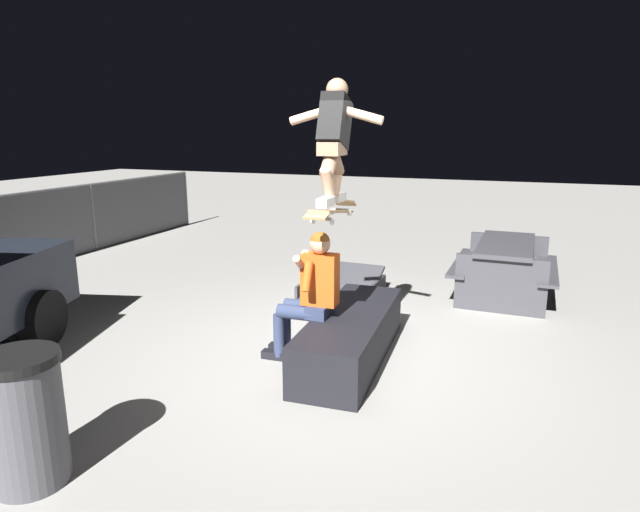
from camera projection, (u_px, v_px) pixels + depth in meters
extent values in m
plane|color=gray|center=(342.00, 357.00, 5.45)|extent=(40.00, 40.00, 0.00)
cube|color=black|center=(351.00, 336.00, 5.36)|extent=(2.06, 0.75, 0.48)
cube|color=#2D3856|center=(320.00, 310.00, 5.24)|extent=(0.32, 0.20, 0.12)
cube|color=#D15119|center=(320.00, 279.00, 5.17)|extent=(0.22, 0.35, 0.50)
sphere|color=tan|center=(320.00, 244.00, 5.08)|extent=(0.20, 0.20, 0.20)
sphere|color=brown|center=(320.00, 242.00, 5.08)|extent=(0.19, 0.19, 0.19)
cylinder|color=#D15119|center=(307.00, 277.00, 4.98)|extent=(0.19, 0.09, 0.29)
cylinder|color=tan|center=(300.00, 263.00, 5.06)|extent=(0.24, 0.08, 0.19)
cylinder|color=#D15119|center=(320.00, 266.00, 5.35)|extent=(0.19, 0.09, 0.29)
cylinder|color=tan|center=(308.00, 258.00, 5.28)|extent=(0.24, 0.08, 0.19)
cylinder|color=#2D3856|center=(298.00, 313.00, 5.22)|extent=(0.16, 0.41, 0.14)
cylinder|color=#2D3856|center=(279.00, 335.00, 5.34)|extent=(0.11, 0.11, 0.44)
cube|color=black|center=(275.00, 355.00, 5.40)|extent=(0.11, 0.26, 0.08)
cylinder|color=#2D3856|center=(304.00, 307.00, 5.39)|extent=(0.16, 0.41, 0.14)
cylinder|color=#2D3856|center=(286.00, 329.00, 5.50)|extent=(0.11, 0.11, 0.44)
cube|color=black|center=(281.00, 348.00, 5.57)|extent=(0.11, 0.26, 0.08)
cube|color=#AD8451|center=(332.00, 211.00, 4.98)|extent=(0.80, 0.23, 0.13)
cube|color=#AD8451|center=(345.00, 203.00, 5.39)|extent=(0.12, 0.20, 0.07)
cube|color=#AD8451|center=(316.00, 217.00, 4.56)|extent=(0.13, 0.20, 0.04)
cube|color=#99999E|center=(340.00, 210.00, 5.24)|extent=(0.07, 0.16, 0.04)
cylinder|color=white|center=(332.00, 212.00, 5.28)|extent=(0.06, 0.03, 0.05)
cylinder|color=white|center=(349.00, 213.00, 5.22)|extent=(0.06, 0.03, 0.05)
cube|color=#99999E|center=(322.00, 219.00, 4.73)|extent=(0.07, 0.16, 0.04)
cylinder|color=white|center=(313.00, 221.00, 4.76)|extent=(0.06, 0.03, 0.05)
cylinder|color=white|center=(332.00, 222.00, 4.70)|extent=(0.06, 0.03, 0.05)
cube|color=white|center=(338.00, 197.00, 5.12)|extent=(0.26, 0.11, 0.08)
cube|color=white|center=(326.00, 202.00, 4.79)|extent=(0.26, 0.11, 0.08)
cylinder|color=tan|center=(336.00, 181.00, 5.03)|extent=(0.24, 0.11, 0.31)
cylinder|color=#8C6951|center=(334.00, 160.00, 4.92)|extent=(0.34, 0.14, 0.33)
cylinder|color=tan|center=(328.00, 183.00, 4.80)|extent=(0.24, 0.11, 0.31)
cylinder|color=#8C6951|center=(330.00, 160.00, 4.82)|extent=(0.34, 0.14, 0.33)
cube|color=#8C6951|center=(332.00, 149.00, 4.85)|extent=(0.31, 0.21, 0.12)
cube|color=black|center=(335.00, 121.00, 4.86)|extent=(0.46, 0.24, 0.52)
sphere|color=tan|center=(337.00, 89.00, 4.85)|extent=(0.20, 0.20, 0.20)
cylinder|color=tan|center=(313.00, 115.00, 4.94)|extent=(0.10, 0.45, 0.19)
cylinder|color=tan|center=(359.00, 114.00, 4.80)|extent=(0.10, 0.45, 0.19)
cube|color=#38383D|center=(342.00, 294.00, 7.43)|extent=(1.17, 0.95, 0.06)
cube|color=#38383D|center=(342.00, 288.00, 7.41)|extent=(1.13, 0.94, 0.46)
cube|color=#38383D|center=(311.00, 285.00, 7.56)|extent=(1.03, 0.08, 0.22)
cube|color=#38383D|center=(374.00, 292.00, 7.25)|extent=(1.03, 0.08, 0.22)
cube|color=#38383D|center=(506.00, 245.00, 7.29)|extent=(1.71, 0.74, 0.06)
cube|color=#38383D|center=(463.00, 262.00, 7.56)|extent=(1.70, 0.28, 0.04)
cube|color=#38383D|center=(548.00, 270.00, 7.15)|extent=(1.70, 0.28, 0.04)
cube|color=#38383D|center=(508.00, 258.00, 8.06)|extent=(0.08, 1.10, 0.72)
cube|color=#38383D|center=(500.00, 285.00, 6.67)|extent=(0.08, 1.10, 0.72)
cylinder|color=#47474C|center=(26.00, 424.00, 3.44)|extent=(0.48, 0.48, 0.83)
cylinder|color=black|center=(17.00, 359.00, 3.34)|extent=(0.50, 0.50, 0.06)
cylinder|color=slate|center=(93.00, 218.00, 10.08)|extent=(0.05, 0.05, 1.25)
cylinder|color=slate|center=(186.00, 199.00, 12.81)|extent=(0.05, 0.05, 1.25)
cylinder|color=black|center=(42.00, 318.00, 5.70)|extent=(0.64, 0.37, 0.60)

